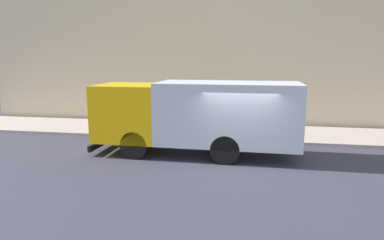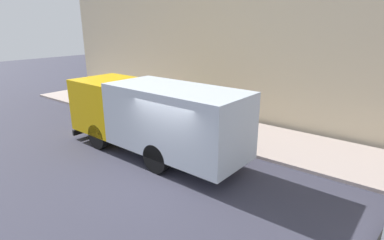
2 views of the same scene
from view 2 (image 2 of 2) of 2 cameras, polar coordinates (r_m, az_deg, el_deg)
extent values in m
plane|color=#363544|center=(10.32, -4.23, -10.27)|extent=(80.00, 80.00, 0.00)
cube|color=#AF9E97|center=(13.91, 9.27, -2.66)|extent=(3.64, 30.00, 0.12)
cube|color=#EDB60A|center=(13.38, -15.17, 2.92)|extent=(2.35, 2.46, 2.13)
cube|color=black|center=(14.29, -18.09, 4.62)|extent=(1.94, 0.09, 1.19)
cube|color=silver|center=(10.61, -3.02, 0.13)|extent=(2.39, 5.19, 2.26)
cube|color=black|center=(14.76, -17.70, -1.20)|extent=(2.22, 0.15, 0.24)
cylinder|color=black|center=(12.77, -17.13, -2.95)|extent=(0.32, 1.02, 1.02)
cylinder|color=black|center=(13.89, -10.31, -0.79)|extent=(0.32, 1.02, 1.02)
cylinder|color=black|center=(10.34, -6.68, -7.14)|extent=(0.32, 1.02, 1.02)
cylinder|color=black|center=(11.70, 0.37, -4.01)|extent=(0.32, 1.02, 1.02)
cylinder|color=#514748|center=(16.23, 0.56, 2.32)|extent=(0.35, 0.35, 0.86)
cylinder|color=#458950|center=(16.05, 0.56, 4.80)|extent=(0.46, 0.46, 0.58)
sphere|color=#D8AD7D|center=(15.97, 0.57, 6.19)|extent=(0.21, 0.21, 0.21)
cone|color=orange|center=(15.31, -8.82, 0.81)|extent=(0.47, 0.47, 0.67)
camera|label=1|loc=(7.59, -87.14, -8.46)|focal=31.29mm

